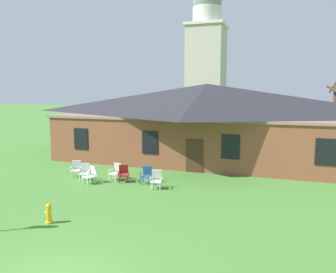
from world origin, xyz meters
The scene contains 11 objects.
brick_building centered at (0.00, 18.43, 2.88)m, with size 21.88×10.40×5.66m.
dome_tower centered at (-4.75, 39.15, 9.05)m, with size 5.18×5.18×19.75m.
lawn_chair_by_porch centered at (-6.07, 10.09, 0.50)m, with size 0.77×0.82×0.96m.
lawn_chair_near_door centered at (-5.14, 9.57, 0.50)m, with size 0.74×0.79×0.96m.
lawn_chair_left_end centered at (-4.44, 9.08, 0.50)m, with size 0.81×0.85×0.96m.
lawn_chair_middle centered at (-3.45, 10.21, 0.50)m, with size 0.72×0.76×0.96m.
lawn_chair_right_end centered at (-2.85, 9.97, 0.50)m, with size 0.82×0.85×0.96m.
lawn_chair_far_side centered at (-1.51, 10.11, 0.50)m, with size 0.69×0.72×0.96m.
lawn_chair_under_eave centered at (-0.62, 9.35, 0.50)m, with size 0.73×0.78×0.96m.
bare_tree_beside_building centered at (9.36, 22.10, 3.28)m, with size 1.48×1.50×6.92m.
fire_hydrant centered at (-2.86, 3.53, 0.38)m, with size 0.36×0.28×0.79m.
Camera 1 is at (5.61, -6.80, 5.11)m, focal length 35.97 mm.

